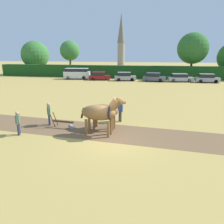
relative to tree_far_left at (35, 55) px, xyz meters
The scene contains 19 objects.
ground_plane 47.49m from the tree_far_left, 54.78° to the right, with size 240.00×240.00×0.00m, color tan.
plowed_furrow_strip 43.31m from the tree_far_left, 59.23° to the right, with size 28.21×3.31×0.01m, color brown.
hedgerow 27.87m from the tree_far_left, ahead, with size 65.05×1.88×2.57m, color #194719.
tree_far_left is the anchor object (origin of this frame).
tree_left 10.07m from the tree_far_left, 10.63° to the right, with size 4.43×4.43×7.84m.
tree_center_left 36.58m from the tree_far_left, ahead, with size 6.22×6.22×9.11m.
church_spire 40.16m from the tree_far_left, 67.14° to the left, with size 3.05×3.05×19.80m.
draft_horse_lead_left 46.25m from the tree_far_left, 55.21° to the right, with size 2.94×1.16×2.56m.
draft_horse_lead_right 45.36m from the tree_far_left, 54.29° to the right, with size 2.64×1.03×2.29m.
plow 44.20m from the tree_far_left, 57.55° to the right, with size 1.78×0.49×1.13m.
farmer_at_plow 43.06m from the tree_far_left, 58.80° to the right, with size 0.38×0.61×1.63m.
farmer_beside_team 44.29m from the tree_far_left, 52.15° to the right, with size 0.44×0.54×1.61m.
farmer_onlooker_left 44.51m from the tree_far_left, 61.35° to the right, with size 0.36×0.59×1.53m.
parked_van 16.73m from the tree_far_left, 31.77° to the right, with size 5.30×2.67×2.15m.
parked_car_left 21.24m from the tree_far_left, 26.28° to the right, with size 4.21×2.41×1.56m.
parked_car_center_left 25.83m from the tree_far_left, 21.72° to the right, with size 4.27×2.49×1.60m.
parked_car_center 30.81m from the tree_far_left, 17.74° to the right, with size 4.19×2.33×1.57m.
parked_car_center_right 35.21m from the tree_far_left, 14.89° to the right, with size 4.64×2.30×1.47m.
parked_car_right 39.66m from the tree_far_left, 13.27° to the right, with size 4.04×1.76×1.53m.
Camera 1 is at (2.40, -11.89, 5.00)m, focal length 35.00 mm.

